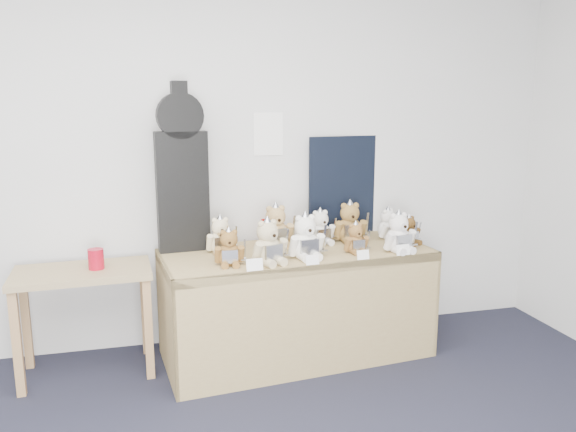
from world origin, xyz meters
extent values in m
plane|color=silver|center=(0.00, 2.50, 1.35)|extent=(6.00, 0.00, 6.00)
cube|color=white|center=(0.86, 2.49, 1.49)|extent=(0.21, 0.00, 0.30)
cube|color=#987C4D|center=(0.96, 2.09, 0.71)|extent=(1.84, 0.91, 0.06)
cube|color=#987C4D|center=(1.00, 1.73, 0.37)|extent=(1.76, 0.20, 0.74)
cube|color=#987C4D|center=(0.09, 2.00, 0.37)|extent=(0.09, 0.74, 0.74)
cube|color=#987C4D|center=(1.83, 2.18, 0.37)|extent=(0.09, 0.74, 0.74)
cube|color=#977851|center=(-0.40, 2.15, 0.67)|extent=(0.85, 0.50, 0.04)
cube|color=#986541|center=(-0.77, 1.94, 0.32)|extent=(0.05, 0.05, 0.65)
cube|color=#986541|center=(-0.79, 2.32, 0.32)|extent=(0.05, 0.05, 0.65)
cube|color=#986541|center=(-0.02, 1.98, 0.32)|extent=(0.05, 0.05, 0.65)
cube|color=#986541|center=(-0.04, 2.36, 0.32)|extent=(0.05, 0.05, 0.65)
cube|color=black|center=(0.24, 2.28, 1.13)|extent=(0.34, 0.13, 0.79)
cylinder|color=black|center=(0.24, 2.28, 1.62)|extent=(0.30, 0.13, 0.30)
cube|color=black|center=(0.24, 2.28, 1.74)|extent=(0.11, 0.10, 0.20)
cube|color=black|center=(1.41, 2.47, 1.10)|extent=(0.54, 0.11, 0.73)
cylinder|color=#AC0B20|center=(-0.32, 2.14, 0.75)|extent=(0.10, 0.10, 0.13)
ellipsoid|color=brown|center=(0.48, 1.87, 0.80)|extent=(0.15, 0.13, 0.15)
sphere|color=brown|center=(0.48, 1.87, 0.90)|extent=(0.11, 0.11, 0.11)
cylinder|color=brown|center=(0.47, 1.82, 0.89)|extent=(0.05, 0.03, 0.04)
sphere|color=black|center=(0.47, 1.81, 0.89)|extent=(0.02, 0.02, 0.02)
sphere|color=brown|center=(0.44, 1.87, 0.94)|extent=(0.03, 0.03, 0.03)
sphere|color=brown|center=(0.51, 1.86, 0.94)|extent=(0.03, 0.03, 0.03)
cylinder|color=brown|center=(0.41, 1.85, 0.81)|extent=(0.05, 0.08, 0.11)
cylinder|color=brown|center=(0.55, 1.84, 0.81)|extent=(0.05, 0.08, 0.11)
cylinder|color=brown|center=(0.44, 1.82, 0.76)|extent=(0.05, 0.10, 0.04)
cylinder|color=brown|center=(0.51, 1.81, 0.76)|extent=(0.05, 0.10, 0.04)
cube|color=silver|center=(0.47, 1.81, 0.80)|extent=(0.10, 0.02, 0.08)
cone|color=silver|center=(0.48, 1.87, 0.94)|extent=(0.09, 0.09, 0.07)
cube|color=silver|center=(0.57, 1.83, 0.83)|extent=(0.01, 0.04, 0.15)
cube|color=silver|center=(0.57, 1.83, 0.77)|extent=(0.04, 0.01, 0.01)
ellipsoid|color=#CAB98F|center=(0.71, 1.84, 0.82)|extent=(0.22, 0.21, 0.18)
sphere|color=#CAB98F|center=(0.71, 1.84, 0.94)|extent=(0.13, 0.13, 0.13)
cylinder|color=#CAB98F|center=(0.73, 1.79, 0.93)|extent=(0.06, 0.05, 0.06)
sphere|color=black|center=(0.74, 1.77, 0.93)|extent=(0.02, 0.02, 0.02)
sphere|color=#CAB98F|center=(0.67, 1.83, 0.99)|extent=(0.04, 0.04, 0.04)
sphere|color=#CAB98F|center=(0.75, 1.86, 0.99)|extent=(0.04, 0.04, 0.04)
cylinder|color=#CAB98F|center=(0.64, 1.79, 0.82)|extent=(0.08, 0.11, 0.14)
cylinder|color=#CAB98F|center=(0.80, 1.85, 0.82)|extent=(0.08, 0.11, 0.14)
cylinder|color=#CAB98F|center=(0.69, 1.77, 0.76)|extent=(0.09, 0.13, 0.05)
cylinder|color=#CAB98F|center=(0.77, 1.80, 0.76)|extent=(0.09, 0.13, 0.05)
cube|color=silver|center=(0.73, 1.78, 0.82)|extent=(0.12, 0.06, 0.10)
cone|color=silver|center=(0.71, 1.84, 0.99)|extent=(0.11, 0.11, 0.09)
cube|color=silver|center=(0.83, 1.85, 0.85)|extent=(0.03, 0.05, 0.19)
cube|color=silver|center=(0.83, 1.85, 0.78)|extent=(0.05, 0.03, 0.01)
ellipsoid|color=white|center=(0.97, 1.91, 0.82)|extent=(0.20, 0.18, 0.19)
sphere|color=white|center=(0.97, 1.91, 0.94)|extent=(0.14, 0.14, 0.14)
cylinder|color=white|center=(0.98, 1.85, 0.93)|extent=(0.06, 0.04, 0.06)
sphere|color=black|center=(0.98, 1.83, 0.93)|extent=(0.02, 0.02, 0.02)
sphere|color=white|center=(0.92, 1.90, 0.99)|extent=(0.04, 0.04, 0.04)
sphere|color=white|center=(1.01, 1.92, 0.99)|extent=(0.04, 0.04, 0.04)
cylinder|color=white|center=(0.88, 1.88, 0.83)|extent=(0.06, 0.11, 0.14)
cylinder|color=white|center=(1.06, 1.90, 0.83)|extent=(0.06, 0.11, 0.14)
cylinder|color=white|center=(0.93, 1.84, 0.76)|extent=(0.07, 0.13, 0.06)
cylinder|color=white|center=(1.02, 1.85, 0.76)|extent=(0.07, 0.13, 0.06)
cube|color=silver|center=(0.98, 1.84, 0.82)|extent=(0.12, 0.04, 0.10)
cone|color=silver|center=(0.97, 1.91, 1.00)|extent=(0.12, 0.12, 0.09)
cube|color=silver|center=(1.09, 1.89, 0.85)|extent=(0.02, 0.05, 0.19)
cube|color=silver|center=(1.09, 1.89, 0.78)|extent=(0.06, 0.01, 0.01)
ellipsoid|color=brown|center=(1.32, 1.95, 0.79)|extent=(0.14, 0.12, 0.13)
sphere|color=brown|center=(1.32, 1.95, 0.88)|extent=(0.10, 0.10, 0.10)
cylinder|color=brown|center=(1.33, 1.91, 0.87)|extent=(0.04, 0.03, 0.04)
sphere|color=black|center=(1.33, 1.89, 0.87)|extent=(0.02, 0.02, 0.02)
sphere|color=brown|center=(1.29, 1.95, 0.92)|extent=(0.03, 0.03, 0.03)
sphere|color=brown|center=(1.35, 1.95, 0.92)|extent=(0.03, 0.03, 0.03)
cylinder|color=brown|center=(1.26, 1.93, 0.80)|extent=(0.04, 0.08, 0.10)
cylinder|color=brown|center=(1.39, 1.94, 0.80)|extent=(0.04, 0.08, 0.10)
cylinder|color=brown|center=(1.30, 1.90, 0.76)|extent=(0.05, 0.09, 0.04)
cylinder|color=brown|center=(1.36, 1.91, 0.76)|extent=(0.05, 0.09, 0.04)
cube|color=silver|center=(1.33, 1.90, 0.80)|extent=(0.09, 0.02, 0.07)
cone|color=silver|center=(1.32, 1.95, 0.92)|extent=(0.08, 0.08, 0.06)
cube|color=silver|center=(1.41, 1.93, 0.82)|extent=(0.01, 0.03, 0.14)
cube|color=silver|center=(1.41, 1.93, 0.77)|extent=(0.04, 0.01, 0.01)
ellipsoid|color=white|center=(1.61, 1.91, 0.81)|extent=(0.20, 0.18, 0.17)
sphere|color=white|center=(1.61, 1.91, 0.93)|extent=(0.13, 0.13, 0.13)
cylinder|color=white|center=(1.62, 1.85, 0.92)|extent=(0.06, 0.04, 0.05)
sphere|color=black|center=(1.62, 1.83, 0.92)|extent=(0.02, 0.02, 0.02)
sphere|color=white|center=(1.56, 1.90, 0.98)|extent=(0.04, 0.04, 0.04)
sphere|color=white|center=(1.65, 1.91, 0.98)|extent=(0.04, 0.04, 0.04)
cylinder|color=white|center=(1.53, 1.87, 0.82)|extent=(0.07, 0.10, 0.13)
cylinder|color=white|center=(1.69, 1.90, 0.82)|extent=(0.07, 0.10, 0.13)
cylinder|color=white|center=(1.58, 1.84, 0.76)|extent=(0.07, 0.12, 0.05)
cylinder|color=white|center=(1.66, 1.85, 0.76)|extent=(0.07, 0.12, 0.05)
cube|color=silver|center=(1.62, 1.84, 0.82)|extent=(0.12, 0.04, 0.10)
cone|color=silver|center=(1.61, 1.91, 0.98)|extent=(0.11, 0.11, 0.08)
cube|color=silver|center=(1.72, 1.89, 0.85)|extent=(0.02, 0.05, 0.18)
cube|color=silver|center=(1.72, 1.89, 0.78)|extent=(0.05, 0.02, 0.01)
ellipsoid|color=brown|center=(1.76, 2.07, 0.79)|extent=(0.16, 0.15, 0.13)
sphere|color=brown|center=(1.76, 2.07, 0.88)|extent=(0.10, 0.10, 0.10)
cylinder|color=brown|center=(1.78, 2.03, 0.87)|extent=(0.05, 0.04, 0.04)
sphere|color=black|center=(1.78, 2.02, 0.87)|extent=(0.02, 0.02, 0.02)
sphere|color=brown|center=(1.73, 2.06, 0.92)|extent=(0.03, 0.03, 0.03)
sphere|color=brown|center=(1.79, 2.08, 0.92)|extent=(0.03, 0.03, 0.03)
cylinder|color=brown|center=(1.71, 2.03, 0.80)|extent=(0.06, 0.08, 0.10)
cylinder|color=brown|center=(1.83, 2.08, 0.80)|extent=(0.06, 0.08, 0.10)
cylinder|color=brown|center=(1.75, 2.02, 0.76)|extent=(0.07, 0.09, 0.04)
cylinder|color=brown|center=(1.81, 2.04, 0.76)|extent=(0.07, 0.09, 0.04)
cube|color=silver|center=(1.78, 2.03, 0.80)|extent=(0.08, 0.05, 0.07)
cone|color=silver|center=(1.76, 2.07, 0.92)|extent=(0.08, 0.08, 0.06)
cube|color=silver|center=(1.85, 2.08, 0.82)|extent=(0.02, 0.03, 0.14)
cube|color=silver|center=(1.85, 2.08, 0.77)|extent=(0.04, 0.02, 0.01)
ellipsoid|color=beige|center=(0.47, 2.18, 0.80)|extent=(0.16, 0.14, 0.16)
sphere|color=beige|center=(0.47, 2.18, 0.91)|extent=(0.11, 0.11, 0.11)
cylinder|color=beige|center=(0.47, 2.13, 0.90)|extent=(0.05, 0.03, 0.05)
sphere|color=black|center=(0.47, 2.11, 0.90)|extent=(0.02, 0.02, 0.02)
sphere|color=beige|center=(0.43, 2.17, 0.95)|extent=(0.04, 0.04, 0.04)
sphere|color=beige|center=(0.50, 2.18, 0.95)|extent=(0.04, 0.04, 0.04)
cylinder|color=beige|center=(0.39, 2.15, 0.81)|extent=(0.05, 0.09, 0.12)
cylinder|color=beige|center=(0.54, 2.16, 0.81)|extent=(0.05, 0.09, 0.12)
cylinder|color=beige|center=(0.43, 2.12, 0.76)|extent=(0.05, 0.10, 0.05)
cylinder|color=beige|center=(0.50, 2.12, 0.76)|extent=(0.05, 0.10, 0.05)
cube|color=silver|center=(0.47, 2.12, 0.81)|extent=(0.10, 0.02, 0.09)
cone|color=silver|center=(0.47, 2.18, 0.96)|extent=(0.10, 0.10, 0.07)
cube|color=silver|center=(0.56, 2.15, 0.83)|extent=(0.01, 0.04, 0.16)
cube|color=silver|center=(0.56, 2.15, 0.77)|extent=(0.05, 0.01, 0.01)
ellipsoid|color=tan|center=(0.85, 2.24, 0.82)|extent=(0.20, 0.18, 0.19)
sphere|color=tan|center=(0.85, 2.24, 0.94)|extent=(0.14, 0.14, 0.14)
cylinder|color=tan|center=(0.86, 2.19, 0.93)|extent=(0.06, 0.04, 0.06)
sphere|color=black|center=(0.86, 2.17, 0.93)|extent=(0.02, 0.02, 0.02)
sphere|color=tan|center=(0.81, 2.24, 1.00)|extent=(0.04, 0.04, 0.04)
sphere|color=tan|center=(0.90, 2.25, 1.00)|extent=(0.04, 0.04, 0.04)
cylinder|color=tan|center=(0.77, 2.21, 0.83)|extent=(0.06, 0.11, 0.14)
cylinder|color=tan|center=(0.95, 2.23, 0.83)|extent=(0.06, 0.11, 0.14)
cylinder|color=tan|center=(0.82, 2.17, 0.76)|extent=(0.07, 0.13, 0.06)
cylinder|color=tan|center=(0.90, 2.18, 0.76)|extent=(0.07, 0.13, 0.06)
cube|color=silver|center=(0.86, 2.17, 0.82)|extent=(0.12, 0.03, 0.10)
cone|color=silver|center=(0.85, 2.24, 1.00)|extent=(0.12, 0.12, 0.09)
cube|color=silver|center=(0.97, 2.22, 0.86)|extent=(0.02, 0.05, 0.20)
cube|color=silver|center=(0.97, 2.22, 0.78)|extent=(0.06, 0.01, 0.01)
cube|color=#A61813|center=(0.85, 2.31, 0.83)|extent=(0.15, 0.05, 0.17)
ellipsoid|color=white|center=(1.17, 2.24, 0.80)|extent=(0.18, 0.16, 0.16)
sphere|color=white|center=(1.17, 2.24, 0.91)|extent=(0.12, 0.12, 0.12)
cylinder|color=white|center=(1.18, 2.19, 0.90)|extent=(0.05, 0.03, 0.05)
sphere|color=black|center=(1.18, 2.17, 0.90)|extent=(0.02, 0.02, 0.02)
sphere|color=white|center=(1.13, 2.23, 0.96)|extent=(0.04, 0.04, 0.04)
sphere|color=white|center=(1.21, 2.24, 0.96)|extent=(0.04, 0.04, 0.04)
cylinder|color=white|center=(1.10, 2.20, 0.81)|extent=(0.06, 0.09, 0.12)
cylinder|color=white|center=(1.25, 2.23, 0.81)|extent=(0.06, 0.09, 0.12)
cylinder|color=white|center=(1.15, 2.18, 0.76)|extent=(0.07, 0.11, 0.05)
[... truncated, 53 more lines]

